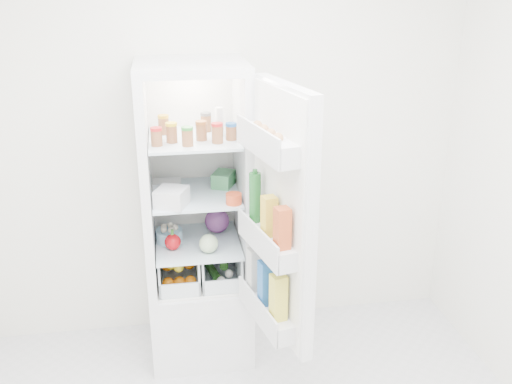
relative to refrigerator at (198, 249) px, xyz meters
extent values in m
cube|color=white|center=(0.20, 0.25, 0.63)|extent=(3.00, 0.02, 2.60)
cube|color=silver|center=(0.00, -0.04, -0.42)|extent=(0.60, 0.60, 0.50)
cube|color=silver|center=(0.00, -0.04, 1.11)|extent=(0.60, 0.60, 0.05)
cube|color=silver|center=(0.00, 0.24, 0.46)|extent=(0.60, 0.05, 1.25)
cube|color=silver|center=(-0.28, -0.04, 0.46)|extent=(0.05, 0.60, 1.25)
cube|color=silver|center=(0.27, -0.04, 0.46)|extent=(0.05, 0.60, 1.25)
cube|color=white|center=(0.00, 0.21, 0.46)|extent=(0.50, 0.01, 1.25)
sphere|color=white|center=(0.00, 0.17, 1.04)|extent=(0.05, 0.05, 0.05)
cube|color=silver|center=(0.00, -0.06, 0.07)|extent=(0.49, 0.53, 0.01)
cube|color=silver|center=(0.00, -0.06, 0.38)|extent=(0.49, 0.53, 0.02)
cube|color=silver|center=(0.00, -0.06, 0.71)|extent=(0.49, 0.53, 0.02)
cylinder|color=#B21919|center=(-0.20, -0.20, 0.76)|extent=(0.06, 0.06, 0.08)
cylinder|color=gold|center=(-0.12, -0.15, 0.76)|extent=(0.06, 0.06, 0.08)
cylinder|color=#267226|center=(-0.04, -0.23, 0.76)|extent=(0.06, 0.06, 0.08)
cylinder|color=brown|center=(0.04, -0.13, 0.76)|extent=(0.06, 0.06, 0.08)
cylinder|color=#B21919|center=(0.12, -0.20, 0.76)|extent=(0.06, 0.06, 0.08)
cylinder|color=#194C8C|center=(0.20, -0.15, 0.76)|extent=(0.06, 0.06, 0.08)
cylinder|color=#BF8C19|center=(-0.16, 0.03, 0.76)|extent=(0.06, 0.06, 0.08)
cylinder|color=#4C4C4C|center=(0.08, 0.05, 0.76)|extent=(0.06, 0.06, 0.08)
cylinder|color=white|center=(0.15, -0.05, 0.80)|extent=(0.06, 0.06, 0.16)
cube|color=silver|center=(-0.14, -0.24, 0.44)|extent=(0.20, 0.20, 0.10)
cylinder|color=#D1431F|center=(0.19, -0.26, 0.42)|extent=(0.11, 0.11, 0.06)
cube|color=silver|center=(-0.16, 0.05, 0.41)|extent=(0.17, 0.13, 0.04)
cube|color=#3F8C52|center=(0.17, 0.02, 0.44)|extent=(0.16, 0.18, 0.09)
sphere|color=#541C4C|center=(0.13, 0.05, 0.16)|extent=(0.15, 0.15, 0.15)
sphere|color=red|center=(-0.15, -0.14, 0.13)|extent=(0.09, 0.09, 0.09)
cylinder|color=#91BED8|center=(-0.17, -0.03, 0.12)|extent=(0.16, 0.16, 0.07)
sphere|color=#B1CD99|center=(0.05, -0.21, 0.14)|extent=(0.11, 0.11, 0.11)
sphere|color=orange|center=(-0.19, -0.18, -0.12)|extent=(0.07, 0.07, 0.07)
sphere|color=orange|center=(-0.12, -0.18, -0.12)|extent=(0.07, 0.07, 0.07)
sphere|color=orange|center=(-0.06, -0.18, -0.12)|extent=(0.07, 0.07, 0.07)
sphere|color=orange|center=(-0.19, -0.06, -0.06)|extent=(0.07, 0.07, 0.07)
sphere|color=orange|center=(-0.12, -0.06, -0.06)|extent=(0.07, 0.07, 0.07)
sphere|color=orange|center=(-0.06, -0.06, -0.06)|extent=(0.07, 0.07, 0.07)
sphere|color=orange|center=(-0.15, 0.06, -0.12)|extent=(0.07, 0.07, 0.07)
sphere|color=yellow|center=(-0.16, -0.12, -0.03)|extent=(0.06, 0.06, 0.06)
sphere|color=yellow|center=(-0.09, -0.01, -0.03)|extent=(0.06, 0.06, 0.06)
sphere|color=yellow|center=(-0.12, -0.16, -0.03)|extent=(0.06, 0.06, 0.06)
cylinder|color=#1F4818|center=(0.08, -0.06, -0.13)|extent=(0.09, 0.21, 0.05)
cylinder|color=#1F4818|center=(0.16, -0.01, -0.08)|extent=(0.08, 0.21, 0.05)
sphere|color=white|center=(0.12, -0.18, -0.13)|extent=(0.05, 0.05, 0.05)
sphere|color=white|center=(0.17, -0.16, -0.10)|extent=(0.05, 0.05, 0.05)
cube|color=silver|center=(0.40, -0.62, 0.46)|extent=(0.19, 0.60, 1.30)
cube|color=white|center=(0.36, -0.63, 0.46)|extent=(0.13, 0.55, 1.26)
cube|color=silver|center=(0.31, -0.64, 0.83)|extent=(0.22, 0.51, 0.10)
cube|color=silver|center=(0.31, -0.64, 0.33)|extent=(0.22, 0.51, 0.10)
cube|color=silver|center=(0.31, -0.64, -0.07)|extent=(0.22, 0.51, 0.10)
sphere|color=#AD784E|center=(0.33, -0.76, 0.89)|extent=(0.05, 0.05, 0.05)
sphere|color=#AD784E|center=(0.32, -0.68, 0.89)|extent=(0.05, 0.05, 0.05)
sphere|color=#AD784E|center=(0.30, -0.60, 0.89)|extent=(0.05, 0.05, 0.05)
sphere|color=#AD784E|center=(0.28, -0.53, 0.89)|extent=(0.05, 0.05, 0.05)
cylinder|color=#195822|center=(0.27, -0.50, 0.51)|extent=(0.06, 0.06, 0.26)
cube|color=yellow|center=(0.31, -0.67, 0.48)|extent=(0.08, 0.08, 0.20)
cube|color=#C34C22|center=(0.35, -0.82, 0.48)|extent=(0.08, 0.08, 0.20)
cube|color=silver|center=(0.27, -0.50, 0.10)|extent=(0.08, 0.08, 0.24)
cube|color=#2464B5|center=(0.31, -0.64, 0.10)|extent=(0.08, 0.08, 0.24)
cube|color=yellow|center=(0.34, -0.79, 0.10)|extent=(0.08, 0.08, 0.24)
camera|label=1|loc=(-0.16, -3.13, 1.57)|focal=40.00mm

